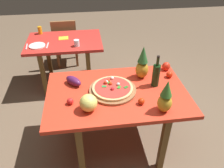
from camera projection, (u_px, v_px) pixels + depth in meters
ground_plane at (116, 141)px, 2.61m from camera, size 10.00×10.00×0.00m
display_table at (117, 98)px, 2.24m from camera, size 1.39×0.89×0.73m
background_table at (65, 47)px, 3.26m from camera, size 1.08×0.74×0.73m
dining_chair at (65, 40)px, 3.82m from camera, size 0.41×0.41×0.85m
pizza_board at (113, 90)px, 2.19m from camera, size 0.47×0.47×0.02m
pizza at (113, 88)px, 2.18m from camera, size 0.40×0.40×0.05m
wine_bottle at (156, 75)px, 2.21m from camera, size 0.08×0.08×0.34m
pineapple_left at (165, 98)px, 1.89m from camera, size 0.13×0.13×0.32m
pineapple_right at (142, 64)px, 2.31m from camera, size 0.14×0.14×0.37m
melon at (88, 103)px, 1.93m from camera, size 0.16×0.16×0.16m
bell_pepper at (166, 66)px, 2.50m from camera, size 0.09×0.09×0.10m
eggplant at (74, 81)px, 2.27m from camera, size 0.20×0.21×0.09m
tomato_near_board at (70, 101)px, 2.02m from camera, size 0.06×0.06×0.06m
tomato_by_bottle at (167, 96)px, 2.08m from camera, size 0.07×0.07×0.07m
tomato_at_corner at (169, 75)px, 2.38m from camera, size 0.07×0.07×0.07m
tomato_beside_pepper at (141, 101)px, 2.02m from camera, size 0.06×0.06×0.06m
drinking_glass_juice at (40, 30)px, 3.36m from camera, size 0.06×0.06×0.11m
drinking_glass_water at (77, 43)px, 3.01m from camera, size 0.08×0.08×0.09m
dinner_plate at (37, 46)px, 3.03m from camera, size 0.22×0.22×0.02m
fork_utensil at (27, 47)px, 3.02m from camera, size 0.03×0.18×0.01m
knife_utensil at (48, 45)px, 3.05m from camera, size 0.02×0.18×0.01m
napkin_folded at (63, 38)px, 3.25m from camera, size 0.15×0.13×0.01m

